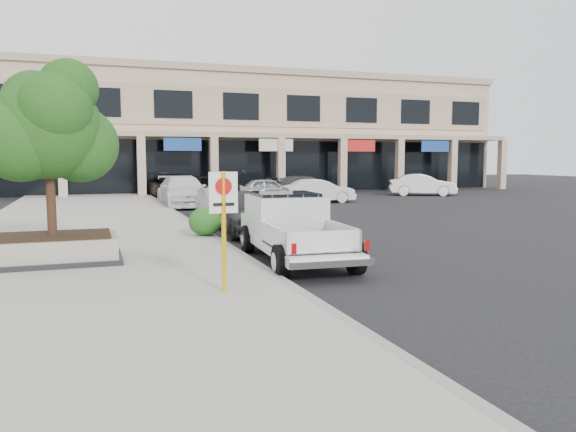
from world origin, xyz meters
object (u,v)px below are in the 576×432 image
at_px(pickup_truck, 296,228).
at_px(lot_car_f, 423,185).
at_px(planter, 53,249).
at_px(lot_car_b, 319,191).
at_px(planter_tree, 54,128).
at_px(no_parking_sign, 224,215).
at_px(lot_car_c, 305,187).
at_px(lot_car_e, 289,188).
at_px(lot_car_a, 269,189).
at_px(curb_car_c, 183,191).
at_px(curb_car_d, 173,186).
at_px(lot_car_d, 211,188).
at_px(curb_car_b, 221,204).
at_px(curb_car_a, 248,211).

relative_size(pickup_truck, lot_car_f, 1.21).
height_order(planter, lot_car_b, lot_car_b).
bearing_deg(lot_car_f, planter_tree, 155.81).
distance_m(no_parking_sign, lot_car_c, 27.31).
distance_m(lot_car_c, lot_car_e, 1.13).
distance_m(planter, lot_car_a, 22.94).
height_order(planter, lot_car_f, lot_car_f).
bearing_deg(lot_car_b, lot_car_f, -67.24).
bearing_deg(lot_car_f, lot_car_c, 110.07).
height_order(curb_car_c, lot_car_f, curb_car_c).
bearing_deg(pickup_truck, lot_car_f, 53.99).
height_order(planter_tree, curb_car_d, planter_tree).
distance_m(curb_car_d, lot_car_f, 17.42).
distance_m(lot_car_a, lot_car_d, 3.71).
height_order(planter_tree, lot_car_a, planter_tree).
bearing_deg(curb_car_b, planter_tree, -124.86).
height_order(lot_car_e, lot_car_f, lot_car_f).
bearing_deg(curb_car_a, lot_car_f, 44.97).
xyz_separation_m(planter_tree, no_parking_sign, (3.14, -4.58, -1.78)).
distance_m(no_parking_sign, lot_car_b, 23.17).
bearing_deg(planter, lot_car_f, 40.20).
height_order(curb_car_b, curb_car_d, curb_car_d).
bearing_deg(no_parking_sign, curb_car_a, 71.76).
xyz_separation_m(pickup_truck, curb_car_d, (0.19, 24.22, -0.09)).
bearing_deg(pickup_truck, planter_tree, 169.56).
relative_size(planter_tree, curb_car_d, 0.71).
xyz_separation_m(no_parking_sign, curb_car_c, (2.45, 20.77, -0.79)).
relative_size(curb_car_b, lot_car_b, 0.98).
bearing_deg(planter, lot_car_e, 56.86).
bearing_deg(pickup_truck, curb_car_b, 91.96).
distance_m(lot_car_a, lot_car_b, 4.05).
height_order(lot_car_c, lot_car_f, lot_car_f).
bearing_deg(curb_car_a, planter, -141.34).
height_order(planter_tree, lot_car_b, planter_tree).
bearing_deg(lot_car_d, curb_car_d, 48.47).
bearing_deg(lot_car_e, planter_tree, 139.21).
bearing_deg(lot_car_c, curb_car_d, 62.35).
bearing_deg(curb_car_d, curb_car_b, -95.20).
bearing_deg(pickup_truck, lot_car_d, 87.59).
height_order(curb_car_c, lot_car_b, curb_car_c).
bearing_deg(no_parking_sign, planter, 126.53).
relative_size(planter, planter_tree, 0.80).
relative_size(curb_car_a, lot_car_a, 1.16).
distance_m(lot_car_c, lot_car_f, 8.64).
height_order(planter, pickup_truck, pickup_truck).
bearing_deg(curb_car_c, lot_car_c, 24.17).
distance_m(planter, no_parking_sign, 5.62).
xyz_separation_m(curb_car_b, lot_car_e, (7.28, 11.73, -0.02)).
distance_m(curb_car_b, lot_car_c, 14.27).
bearing_deg(no_parking_sign, lot_car_b, 62.98).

